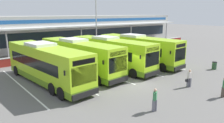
{
  "coord_description": "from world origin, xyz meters",
  "views": [
    {
      "loc": [
        -13.54,
        -13.67,
        6.53
      ],
      "look_at": [
        0.04,
        3.0,
        1.6
      ],
      "focal_mm": 33.89,
      "sensor_mm": 36.0,
      "label": 1
    }
  ],
  "objects_px": {
    "coach_bus_leftmost": "(46,65)",
    "coach_bus_right_centre": "(138,50)",
    "pedestrian_child": "(224,87)",
    "litter_bin": "(214,65)",
    "coach_bus_left_centre": "(79,57)",
    "coach_bus_centre": "(111,54)",
    "pedestrian_in_dark_coat": "(155,99)",
    "pedestrian_with_handbag": "(189,78)",
    "lamp_post_centre": "(96,15)"
  },
  "relations": [
    {
      "from": "pedestrian_with_handbag",
      "to": "lamp_post_centre",
      "type": "distance_m",
      "value": 22.6
    },
    {
      "from": "pedestrian_in_dark_coat",
      "to": "coach_bus_leftmost",
      "type": "bearing_deg",
      "value": 107.04
    },
    {
      "from": "coach_bus_right_centre",
      "to": "pedestrian_child",
      "type": "height_order",
      "value": "coach_bus_right_centre"
    },
    {
      "from": "coach_bus_leftmost",
      "to": "coach_bus_left_centre",
      "type": "xyz_separation_m",
      "value": [
        4.12,
        0.95,
        0.0
      ]
    },
    {
      "from": "coach_bus_centre",
      "to": "pedestrian_with_handbag",
      "type": "xyz_separation_m",
      "value": [
        1.19,
        -9.74,
        -0.93
      ]
    },
    {
      "from": "pedestrian_with_handbag",
      "to": "pedestrian_in_dark_coat",
      "type": "relative_size",
      "value": 1.0
    },
    {
      "from": "pedestrian_in_dark_coat",
      "to": "coach_bus_left_centre",
      "type": "bearing_deg",
      "value": 85.45
    },
    {
      "from": "pedestrian_with_handbag",
      "to": "litter_bin",
      "type": "xyz_separation_m",
      "value": [
        7.94,
        1.48,
        -0.39
      ]
    },
    {
      "from": "pedestrian_child",
      "to": "lamp_post_centre",
      "type": "xyz_separation_m",
      "value": [
        4.9,
        24.43,
        5.42
      ]
    },
    {
      "from": "coach_bus_centre",
      "to": "lamp_post_centre",
      "type": "height_order",
      "value": "lamp_post_centre"
    },
    {
      "from": "coach_bus_centre",
      "to": "pedestrian_in_dark_coat",
      "type": "xyz_separation_m",
      "value": [
        -5.01,
        -10.94,
        -0.91
      ]
    },
    {
      "from": "coach_bus_centre",
      "to": "lamp_post_centre",
      "type": "bearing_deg",
      "value": 62.51
    },
    {
      "from": "coach_bus_leftmost",
      "to": "pedestrian_with_handbag",
      "type": "distance_m",
      "value": 13.24
    },
    {
      "from": "litter_bin",
      "to": "lamp_post_centre",
      "type": "bearing_deg",
      "value": 98.75
    },
    {
      "from": "coach_bus_left_centre",
      "to": "lamp_post_centre",
      "type": "relative_size",
      "value": 1.12
    },
    {
      "from": "coach_bus_left_centre",
      "to": "litter_bin",
      "type": "bearing_deg",
      "value": -33.46
    },
    {
      "from": "coach_bus_centre",
      "to": "lamp_post_centre",
      "type": "relative_size",
      "value": 1.12
    },
    {
      "from": "coach_bus_right_centre",
      "to": "lamp_post_centre",
      "type": "relative_size",
      "value": 1.12
    },
    {
      "from": "pedestrian_in_dark_coat",
      "to": "pedestrian_child",
      "type": "bearing_deg",
      "value": -16.55
    },
    {
      "from": "pedestrian_with_handbag",
      "to": "pedestrian_child",
      "type": "relative_size",
      "value": 1.0
    },
    {
      "from": "coach_bus_left_centre",
      "to": "pedestrian_in_dark_coat",
      "type": "height_order",
      "value": "coach_bus_left_centre"
    },
    {
      "from": "coach_bus_right_centre",
      "to": "pedestrian_in_dark_coat",
      "type": "bearing_deg",
      "value": -131.34
    },
    {
      "from": "coach_bus_right_centre",
      "to": "litter_bin",
      "type": "relative_size",
      "value": 13.24
    },
    {
      "from": "coach_bus_leftmost",
      "to": "coach_bus_right_centre",
      "type": "height_order",
      "value": "same"
    },
    {
      "from": "coach_bus_left_centre",
      "to": "litter_bin",
      "type": "distance_m",
      "value": 15.91
    },
    {
      "from": "pedestrian_child",
      "to": "litter_bin",
      "type": "relative_size",
      "value": 1.74
    },
    {
      "from": "pedestrian_in_dark_coat",
      "to": "pedestrian_child",
      "type": "xyz_separation_m",
      "value": [
        6.18,
        -1.83,
        0.0
      ]
    },
    {
      "from": "coach_bus_right_centre",
      "to": "pedestrian_with_handbag",
      "type": "xyz_separation_m",
      "value": [
        -3.12,
        -9.38,
        -0.93
      ]
    },
    {
      "from": "pedestrian_with_handbag",
      "to": "pedestrian_in_dark_coat",
      "type": "distance_m",
      "value": 6.32
    },
    {
      "from": "coach_bus_leftmost",
      "to": "coach_bus_right_centre",
      "type": "relative_size",
      "value": 1.0
    },
    {
      "from": "coach_bus_leftmost",
      "to": "pedestrian_with_handbag",
      "type": "bearing_deg",
      "value": -44.58
    },
    {
      "from": "pedestrian_in_dark_coat",
      "to": "lamp_post_centre",
      "type": "xyz_separation_m",
      "value": [
        11.08,
        22.6,
        5.42
      ]
    },
    {
      "from": "pedestrian_with_handbag",
      "to": "lamp_post_centre",
      "type": "xyz_separation_m",
      "value": [
        4.88,
        21.39,
        5.43
      ]
    },
    {
      "from": "coach_bus_centre",
      "to": "coach_bus_right_centre",
      "type": "xyz_separation_m",
      "value": [
        4.3,
        -0.35,
        0.0
      ]
    },
    {
      "from": "coach_bus_leftmost",
      "to": "litter_bin",
      "type": "distance_m",
      "value": 19.07
    },
    {
      "from": "coach_bus_leftmost",
      "to": "coach_bus_centre",
      "type": "relative_size",
      "value": 1.0
    },
    {
      "from": "coach_bus_leftmost",
      "to": "coach_bus_right_centre",
      "type": "bearing_deg",
      "value": 0.5
    },
    {
      "from": "coach_bus_left_centre",
      "to": "coach_bus_centre",
      "type": "xyz_separation_m",
      "value": [
        4.1,
        -0.49,
        0.0
      ]
    },
    {
      "from": "pedestrian_with_handbag",
      "to": "pedestrian_child",
      "type": "height_order",
      "value": "same"
    },
    {
      "from": "coach_bus_leftmost",
      "to": "pedestrian_with_handbag",
      "type": "xyz_separation_m",
      "value": [
        9.41,
        -9.27,
        -0.93
      ]
    },
    {
      "from": "coach_bus_leftmost",
      "to": "coach_bus_centre",
      "type": "bearing_deg",
      "value": 3.23
    },
    {
      "from": "pedestrian_with_handbag",
      "to": "coach_bus_centre",
      "type": "bearing_deg",
      "value": 96.95
    },
    {
      "from": "pedestrian_with_handbag",
      "to": "litter_bin",
      "type": "relative_size",
      "value": 1.74
    },
    {
      "from": "pedestrian_child",
      "to": "litter_bin",
      "type": "distance_m",
      "value": 9.17
    },
    {
      "from": "pedestrian_child",
      "to": "lamp_post_centre",
      "type": "bearing_deg",
      "value": 78.66
    },
    {
      "from": "lamp_post_centre",
      "to": "litter_bin",
      "type": "xyz_separation_m",
      "value": [
        3.06,
        -19.91,
        -5.82
      ]
    },
    {
      "from": "coach_bus_leftmost",
      "to": "lamp_post_centre",
      "type": "distance_m",
      "value": 19.27
    },
    {
      "from": "pedestrian_in_dark_coat",
      "to": "coach_bus_centre",
      "type": "bearing_deg",
      "value": 65.39
    },
    {
      "from": "lamp_post_centre",
      "to": "litter_bin",
      "type": "height_order",
      "value": "lamp_post_centre"
    },
    {
      "from": "lamp_post_centre",
      "to": "pedestrian_child",
      "type": "bearing_deg",
      "value": -101.34
    }
  ]
}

